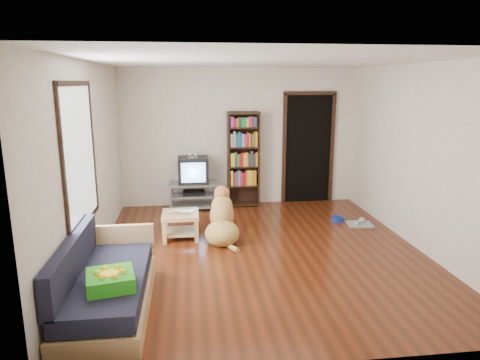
{
  "coord_description": "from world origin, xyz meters",
  "views": [
    {
      "loc": [
        -0.98,
        -5.58,
        2.34
      ],
      "look_at": [
        -0.22,
        0.62,
        0.9
      ],
      "focal_mm": 32.0,
      "sensor_mm": 36.0,
      "label": 1
    }
  ],
  "objects": [
    {
      "name": "crt_tv",
      "position": [
        -0.9,
        2.27,
        0.74
      ],
      "size": [
        0.55,
        0.52,
        0.58
      ],
      "color": "black",
      "rests_on": "tv_stand"
    },
    {
      "name": "dog_bowl",
      "position": [
        1.54,
        1.17,
        0.04
      ],
      "size": [
        0.22,
        0.22,
        0.08
      ],
      "primitive_type": "cylinder",
      "color": "navy",
      "rests_on": "ground"
    },
    {
      "name": "ground",
      "position": [
        0.0,
        0.0,
        0.0
      ],
      "size": [
        5.0,
        5.0,
        0.0
      ],
      "primitive_type": "plane",
      "color": "#55210E",
      "rests_on": "ground"
    },
    {
      "name": "grey_rag",
      "position": [
        1.84,
        0.92,
        0.01
      ],
      "size": [
        0.43,
        0.36,
        0.03
      ],
      "primitive_type": "cube",
      "rotation": [
        0.0,
        0.0,
        -0.11
      ],
      "color": "#959595",
      "rests_on": "ground"
    },
    {
      "name": "sofa",
      "position": [
        -1.87,
        -1.38,
        0.26
      ],
      "size": [
        0.8,
        1.8,
        0.8
      ],
      "color": "tan",
      "rests_on": "ground"
    },
    {
      "name": "dog",
      "position": [
        -0.5,
        0.51,
        0.3
      ],
      "size": [
        0.55,
        1.01,
        0.82
      ],
      "color": "gold",
      "rests_on": "ground"
    },
    {
      "name": "doorway",
      "position": [
        1.35,
        2.48,
        1.12
      ],
      "size": [
        1.03,
        0.05,
        2.19
      ],
      "color": "black",
      "rests_on": "wall_back"
    },
    {
      "name": "wall_left",
      "position": [
        -2.25,
        0.0,
        1.3
      ],
      "size": [
        0.0,
        5.0,
        5.0
      ],
      "primitive_type": "plane",
      "rotation": [
        1.57,
        0.0,
        1.57
      ],
      "color": "silver",
      "rests_on": "ground"
    },
    {
      "name": "window",
      "position": [
        -2.23,
        -0.5,
        1.5
      ],
      "size": [
        0.03,
        1.46,
        1.7
      ],
      "color": "white",
      "rests_on": "wall_left"
    },
    {
      "name": "coffee_table",
      "position": [
        -1.13,
        0.68,
        0.28
      ],
      "size": [
        0.55,
        0.55,
        0.4
      ],
      "color": "tan",
      "rests_on": "ground"
    },
    {
      "name": "laptop",
      "position": [
        -1.13,
        0.65,
        0.41
      ],
      "size": [
        0.4,
        0.31,
        0.03
      ],
      "primitive_type": "imported",
      "rotation": [
        0.0,
        0.0,
        -0.25
      ],
      "color": "silver",
      "rests_on": "coffee_table"
    },
    {
      "name": "wall_right",
      "position": [
        2.25,
        0.0,
        1.3
      ],
      "size": [
        0.0,
        5.0,
        5.0
      ],
      "primitive_type": "plane",
      "rotation": [
        1.57,
        0.0,
        -1.57
      ],
      "color": "silver",
      "rests_on": "ground"
    },
    {
      "name": "green_cushion",
      "position": [
        -1.75,
        -1.71,
        0.49
      ],
      "size": [
        0.52,
        0.52,
        0.14
      ],
      "primitive_type": "cube",
      "rotation": [
        0.0,
        0.0,
        0.22
      ],
      "color": "#33981C",
      "rests_on": "sofa"
    },
    {
      "name": "ceiling",
      "position": [
        0.0,
        0.0,
        2.6
      ],
      "size": [
        5.0,
        5.0,
        0.0
      ],
      "primitive_type": "plane",
      "rotation": [
        3.14,
        0.0,
        0.0
      ],
      "color": "white",
      "rests_on": "ground"
    },
    {
      "name": "tv_stand",
      "position": [
        -0.9,
        2.25,
        0.27
      ],
      "size": [
        0.9,
        0.45,
        0.5
      ],
      "color": "#99999E",
      "rests_on": "ground"
    },
    {
      "name": "bookshelf",
      "position": [
        0.05,
        2.34,
        1.0
      ],
      "size": [
        0.6,
        0.3,
        1.8
      ],
      "color": "black",
      "rests_on": "ground"
    },
    {
      "name": "wall_front",
      "position": [
        0.0,
        -2.5,
        1.3
      ],
      "size": [
        4.5,
        0.0,
        4.5
      ],
      "primitive_type": "plane",
      "rotation": [
        -1.57,
        0.0,
        0.0
      ],
      "color": "silver",
      "rests_on": "ground"
    },
    {
      "name": "wall_back",
      "position": [
        0.0,
        2.5,
        1.3
      ],
      "size": [
        4.5,
        0.0,
        4.5
      ],
      "primitive_type": "plane",
      "rotation": [
        1.57,
        0.0,
        0.0
      ],
      "color": "silver",
      "rests_on": "ground"
    }
  ]
}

